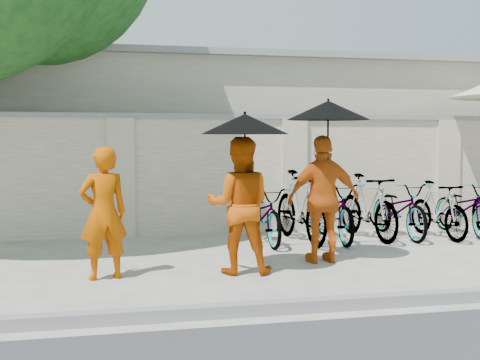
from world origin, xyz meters
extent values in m
plane|color=beige|center=(0.00, 0.00, 0.00)|extent=(80.00, 80.00, 0.00)
cube|color=gray|center=(0.00, -1.70, 0.06)|extent=(40.00, 0.16, 0.12)
cube|color=beige|center=(1.00, 3.20, 1.00)|extent=(20.00, 0.30, 2.00)
cube|color=beige|center=(2.00, 7.00, 1.60)|extent=(14.00, 6.00, 3.20)
imported|color=#BC4B00|center=(-1.26, 0.10, 0.78)|extent=(0.65, 0.51, 1.57)
imported|color=#BE4806|center=(0.37, 0.06, 0.84)|extent=(0.94, 0.80, 1.68)
cylinder|color=black|center=(0.42, -0.02, 1.39)|extent=(0.02, 0.02, 0.88)
cone|color=black|center=(0.42, -0.02, 1.84)|extent=(1.08, 1.08, 0.25)
imported|color=#CC5611|center=(1.61, 0.45, 0.85)|extent=(1.01, 0.44, 1.71)
cylinder|color=black|center=(1.63, 0.37, 1.50)|extent=(0.02, 0.02, 1.06)
cone|color=black|center=(1.63, 0.37, 2.03)|extent=(1.09, 1.09, 0.25)
imported|color=#A2A2A5|center=(1.19, 2.03, 0.46)|extent=(0.68, 1.76, 0.91)
imported|color=#A2A2A5|center=(1.79, 2.00, 0.57)|extent=(0.73, 1.96, 1.15)
imported|color=#A2A2A5|center=(2.38, 2.03, 0.48)|extent=(0.73, 1.87, 0.97)
imported|color=#A2A2A5|center=(2.97, 2.07, 0.54)|extent=(0.72, 1.83, 1.07)
imported|color=#A2A2A5|center=(3.56, 2.11, 0.47)|extent=(0.67, 1.81, 0.94)
imported|color=#A2A2A5|center=(4.15, 1.91, 0.47)|extent=(0.57, 1.61, 0.95)
imported|color=#A2A2A5|center=(4.75, 2.07, 0.47)|extent=(0.62, 1.78, 0.93)
camera|label=1|loc=(-1.17, -7.11, 1.67)|focal=45.00mm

